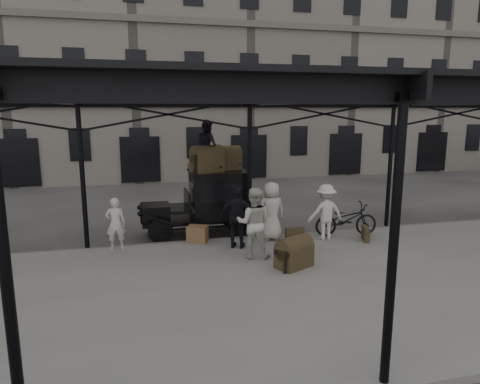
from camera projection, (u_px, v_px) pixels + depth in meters
The scene contains 18 objects.
ground at pixel (268, 261), 12.02m from camera, with size 120.00×120.00×0.00m, color #383533.
platform at pixel (294, 287), 10.10m from camera, with size 28.00×8.00×0.15m, color slate.
canopy at pixel (294, 91), 9.51m from camera, with size 22.50×9.00×4.74m.
building_frontage at pixel (186, 66), 27.85m from camera, with size 64.00×8.00×14.00m, color slate.
taxi at pixel (209, 199), 14.44m from camera, with size 3.65×1.55×2.18m.
porter_left at pixel (116, 224), 12.42m from camera, with size 0.57×0.37×1.56m, color beige.
porter_midleft at pixel (254, 223), 11.73m from camera, with size 0.96×0.75×1.97m, color beige.
porter_centre at pixel (271, 211), 13.38m from camera, with size 0.90×0.58×1.84m, color beige.
porter_official at pixel (238, 217), 12.56m from camera, with size 1.09×0.46×1.87m, color black.
porter_right at pixel (326, 212), 13.42m from camera, with size 1.14×0.65×1.76m, color silver.
bicycle at pixel (346, 219), 13.86m from camera, with size 0.72×2.06×1.08m, color black.
porter_roof at pixel (208, 146), 14.00m from camera, with size 0.82×0.64×1.69m, color black.
steamer_trunk_roof_near at pixel (207, 161), 13.93m from camera, with size 1.00×0.61×0.73m, color #453520, non-canonical shape.
steamer_trunk_roof_far at pixel (227, 160), 14.54m from camera, with size 0.92×0.56×0.67m, color #453520, non-canonical shape.
steamer_trunk_platform at pixel (294, 254), 11.09m from camera, with size 0.94×0.57×0.69m, color #453520, non-canonical shape.
wicker_hamper at pixel (197, 234), 13.26m from camera, with size 0.60×0.45×0.50m, color #8C6241.
suitcase_upright at pixel (365, 234), 13.36m from camera, with size 0.15×0.60×0.45m, color #453520.
suitcase_flat at pixel (295, 234), 13.42m from camera, with size 0.60×0.15×0.40m, color #453520.
Camera 1 is at (-3.51, -10.91, 4.19)m, focal length 32.00 mm.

